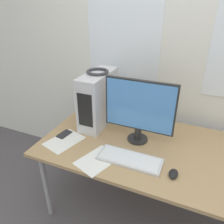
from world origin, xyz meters
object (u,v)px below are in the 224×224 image
(keyboard, at_px, (130,159))
(mouse, at_px, (173,174))
(cell_phone, at_px, (64,134))
(pc_tower, at_px, (98,99))
(monitor_main, at_px, (139,109))
(headphones, at_px, (98,72))

(keyboard, bearing_deg, mouse, -5.34)
(keyboard, bearing_deg, cell_phone, 171.25)
(pc_tower, distance_m, mouse, 0.90)
(mouse, height_order, cell_phone, mouse)
(pc_tower, xyz_separation_m, monitor_main, (0.42, -0.13, 0.05))
(headphones, bearing_deg, mouse, -29.83)
(keyboard, height_order, cell_phone, keyboard)
(mouse, bearing_deg, headphones, 150.17)
(keyboard, bearing_deg, pc_tower, 137.60)
(cell_phone, bearing_deg, keyboard, 0.33)
(keyboard, relative_size, mouse, 4.75)
(headphones, distance_m, cell_phone, 0.60)
(cell_phone, bearing_deg, monitor_main, 25.33)
(monitor_main, height_order, cell_phone, monitor_main)
(mouse, bearing_deg, keyboard, 174.66)
(headphones, bearing_deg, pc_tower, -90.00)
(pc_tower, distance_m, cell_phone, 0.43)
(keyboard, distance_m, cell_phone, 0.63)
(pc_tower, relative_size, keyboard, 1.05)
(keyboard, relative_size, cell_phone, 3.35)
(monitor_main, relative_size, mouse, 5.65)
(monitor_main, bearing_deg, keyboard, -84.72)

